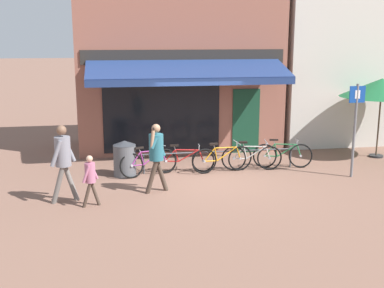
# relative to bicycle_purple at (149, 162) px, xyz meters

# --- Properties ---
(ground_plane) EXTENTS (160.00, 160.00, 0.00)m
(ground_plane) POSITION_rel_bicycle_purple_xyz_m (1.53, -0.54, -0.37)
(ground_plane) COLOR brown
(shop_front) EXTENTS (6.71, 4.60, 6.04)m
(shop_front) POSITION_rel_bicycle_purple_xyz_m (1.36, 3.69, 2.64)
(shop_front) COLOR #8E5647
(shop_front) RESTS_ON ground_plane
(neighbour_building) EXTENTS (5.29, 4.00, 7.18)m
(neighbour_building) POSITION_rel_bicycle_purple_xyz_m (7.57, 4.20, 3.22)
(neighbour_building) COLOR beige
(neighbour_building) RESTS_ON ground_plane
(bike_rack_rail) EXTENTS (4.39, 0.04, 0.57)m
(bike_rack_rail) POSITION_rel_bicycle_purple_xyz_m (2.02, 0.17, 0.12)
(bike_rack_rail) COLOR #47494F
(bike_rack_rail) RESTS_ON ground_plane
(bicycle_purple) EXTENTS (1.66, 0.78, 0.85)m
(bicycle_purple) POSITION_rel_bicycle_purple_xyz_m (0.00, 0.00, 0.00)
(bicycle_purple) COLOR black
(bicycle_purple) RESTS_ON ground_plane
(bicycle_red) EXTENTS (1.73, 0.52, 0.80)m
(bicycle_red) POSITION_rel_bicycle_purple_xyz_m (1.00, 0.18, -0.02)
(bicycle_red) COLOR black
(bicycle_red) RESTS_ON ground_plane
(bicycle_orange) EXTENTS (1.80, 0.52, 0.87)m
(bicycle_orange) POSITION_rel_bicycle_purple_xyz_m (2.06, -0.05, 0.02)
(bicycle_orange) COLOR black
(bicycle_orange) RESTS_ON ground_plane
(bicycle_silver) EXTENTS (1.73, 0.52, 0.86)m
(bicycle_silver) POSITION_rel_bicycle_purple_xyz_m (2.93, 0.02, 0.01)
(bicycle_silver) COLOR black
(bicycle_silver) RESTS_ON ground_plane
(bicycle_green) EXTENTS (1.74, 0.52, 0.86)m
(bicycle_green) POSITION_rel_bicycle_purple_xyz_m (3.92, 0.17, 0.01)
(bicycle_green) COLOR black
(bicycle_green) RESTS_ON ground_plane
(pedestrian_adult) EXTENTS (0.61, 0.56, 1.71)m
(pedestrian_adult) POSITION_rel_bicycle_purple_xyz_m (0.07, -1.48, 0.68)
(pedestrian_adult) COLOR #47382D
(pedestrian_adult) RESTS_ON ground_plane
(pedestrian_child) EXTENTS (0.42, 0.34, 1.19)m
(pedestrian_child) POSITION_rel_bicycle_purple_xyz_m (-1.49, -2.25, 0.35)
(pedestrian_child) COLOR #47382D
(pedestrian_child) RESTS_ON ground_plane
(pedestrian_second_adult) EXTENTS (0.64, 0.52, 1.82)m
(pedestrian_second_adult) POSITION_rel_bicycle_purple_xyz_m (-2.09, -1.84, 0.73)
(pedestrian_second_adult) COLOR slate
(pedestrian_second_adult) RESTS_ON ground_plane
(litter_bin) EXTENTS (0.63, 0.63, 0.99)m
(litter_bin) POSITION_rel_bicycle_purple_xyz_m (-0.65, 0.08, 0.13)
(litter_bin) COLOR #515459
(litter_bin) RESTS_ON ground_plane
(parking_sign) EXTENTS (0.44, 0.07, 2.54)m
(parking_sign) POSITION_rel_bicycle_purple_xyz_m (5.44, -1.09, 1.18)
(parking_sign) COLOR slate
(parking_sign) RESTS_ON ground_plane
(cafe_parasol) EXTENTS (2.54, 2.54, 2.49)m
(cafe_parasol) POSITION_rel_bicycle_purple_xyz_m (7.32, 0.87, 1.83)
(cafe_parasol) COLOR #4C3D2D
(cafe_parasol) RESTS_ON ground_plane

